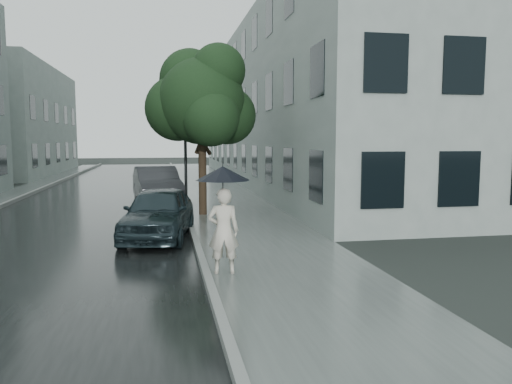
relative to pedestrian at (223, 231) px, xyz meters
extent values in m
plane|color=black|center=(1.20, 1.00, -0.86)|extent=(120.00, 120.00, 0.00)
cube|color=slate|center=(1.45, 13.00, -0.86)|extent=(3.50, 60.00, 0.01)
cube|color=slate|center=(-0.38, 13.00, -0.79)|extent=(0.15, 60.00, 0.15)
cube|color=black|center=(-3.88, 13.00, -0.86)|extent=(6.85, 60.00, 0.00)
cube|color=slate|center=(-7.37, 13.00, -0.79)|extent=(0.15, 60.00, 0.15)
cube|color=#8E9B95|center=(6.70, 20.50, 3.64)|extent=(7.00, 36.00, 9.00)
cube|color=black|center=(3.22, 20.50, 3.64)|extent=(0.08, 32.40, 7.20)
cube|color=#8E9B95|center=(-12.60, 31.00, 3.14)|extent=(7.00, 18.00, 8.00)
cube|color=black|center=(-9.12, 31.00, 3.14)|extent=(0.08, 16.20, 6.40)
imported|color=beige|center=(0.00, 0.00, 0.00)|extent=(0.66, 0.46, 1.71)
cylinder|color=black|center=(-0.01, -0.01, 0.57)|extent=(0.02, 0.02, 0.86)
cone|color=black|center=(-0.01, -0.01, 1.15)|extent=(1.40, 1.40, 0.28)
cylinder|color=black|center=(-0.01, -0.01, 1.31)|extent=(0.02, 0.02, 0.08)
cylinder|color=black|center=(-0.01, -0.01, 0.11)|extent=(0.03, 0.03, 0.06)
cylinder|color=#332619|center=(0.21, 7.86, 0.54)|extent=(0.28, 0.28, 2.81)
sphere|color=#1A3518|center=(0.21, 7.86, 3.10)|extent=(3.00, 3.00, 3.00)
sphere|color=#1A3518|center=(1.14, 8.21, 2.63)|extent=(2.07, 2.07, 2.07)
sphere|color=#1A3518|center=(-0.60, 8.33, 2.87)|extent=(2.31, 2.31, 2.31)
sphere|color=#1A3518|center=(0.43, 7.06, 2.52)|extent=(1.95, 1.95, 1.95)
sphere|color=#1A3518|center=(-0.14, 8.55, 3.91)|extent=(2.19, 2.19, 2.19)
sphere|color=#1A3518|center=(0.78, 7.64, 4.13)|extent=(1.86, 1.86, 1.86)
cylinder|color=black|center=(-0.25, 10.69, 1.81)|extent=(0.12, 0.12, 5.34)
cylinder|color=black|center=(-0.25, 10.69, -0.76)|extent=(0.28, 0.28, 0.20)
cylinder|color=black|center=(-0.50, 10.71, 4.48)|extent=(0.51, 0.13, 0.08)
sphere|color=silver|center=(-0.80, 10.74, 4.43)|extent=(0.32, 0.32, 0.32)
imported|color=#19262A|center=(-1.30, 3.83, -0.17)|extent=(2.28, 4.27, 1.38)
imported|color=#25272A|center=(-1.43, 11.22, -0.10)|extent=(2.22, 4.80, 1.52)
camera|label=1|loc=(-1.15, -9.70, 1.83)|focal=35.00mm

